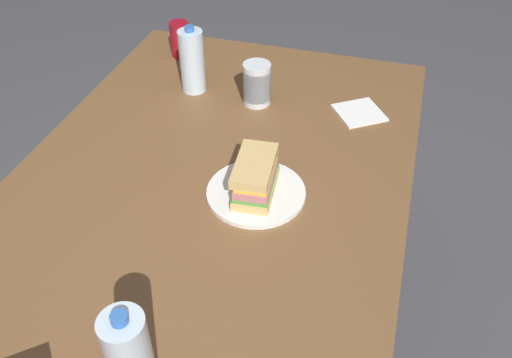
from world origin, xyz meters
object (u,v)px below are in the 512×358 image
at_px(dining_table, 192,237).
at_px(paper_plate, 256,192).
at_px(water_bottle_tall, 130,357).
at_px(water_bottle_spare, 192,61).
at_px(plastic_cup_stack, 257,84).
at_px(sandwich, 256,177).
at_px(soda_can_red, 180,39).

bearing_deg(dining_table, paper_plate, -50.87).
bearing_deg(water_bottle_tall, paper_plate, -5.53).
bearing_deg(water_bottle_spare, plastic_cup_stack, -94.83).
xyz_separation_m(sandwich, plastic_cup_stack, (0.40, 0.12, 0.01)).
relative_size(water_bottle_tall, plastic_cup_stack, 1.67).
bearing_deg(paper_plate, water_bottle_spare, 37.90).
bearing_deg(water_bottle_tall, water_bottle_spare, 15.86).
distance_m(paper_plate, plastic_cup_stack, 0.43).
distance_m(sandwich, water_bottle_tall, 0.56).
height_order(sandwich, soda_can_red, soda_can_red).
height_order(dining_table, sandwich, sandwich).
height_order(water_bottle_tall, water_bottle_spare, water_bottle_tall).
relative_size(water_bottle_tall, water_bottle_spare, 1.02).
bearing_deg(water_bottle_spare, paper_plate, -142.10).
xyz_separation_m(paper_plate, sandwich, (0.00, 0.00, 0.05)).
xyz_separation_m(paper_plate, water_bottle_tall, (-0.55, 0.05, 0.10)).
xyz_separation_m(sandwich, water_bottle_tall, (-0.56, 0.05, 0.05)).
bearing_deg(paper_plate, water_bottle_tall, 174.47).
bearing_deg(plastic_cup_stack, water_bottle_spare, 85.17).
relative_size(dining_table, sandwich, 9.48).
height_order(sandwich, plastic_cup_stack, plastic_cup_stack).
height_order(soda_can_red, water_bottle_tall, water_bottle_tall).
height_order(dining_table, paper_plate, paper_plate).
xyz_separation_m(plastic_cup_stack, water_bottle_spare, (0.02, 0.21, 0.03)).
relative_size(paper_plate, water_bottle_spare, 1.16).
relative_size(soda_can_red, plastic_cup_stack, 0.93).
bearing_deg(soda_can_red, water_bottle_spare, -147.56).
xyz_separation_m(soda_can_red, plastic_cup_stack, (-0.22, -0.34, 0.00)).
relative_size(paper_plate, water_bottle_tall, 1.13).
relative_size(sandwich, water_bottle_spare, 0.88).
relative_size(plastic_cup_stack, water_bottle_spare, 0.61).
distance_m(sandwich, water_bottle_spare, 0.54).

